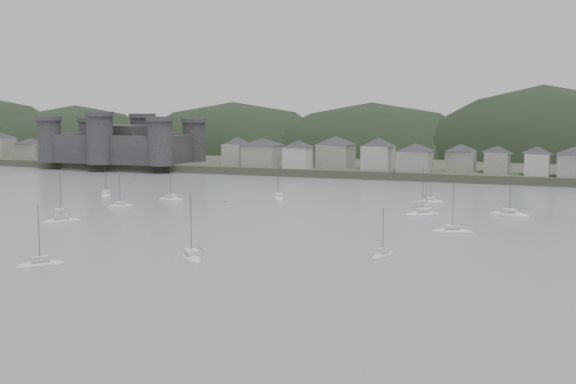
% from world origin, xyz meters
% --- Properties ---
extents(ground, '(900.00, 900.00, 0.00)m').
position_xyz_m(ground, '(0.00, 0.00, 0.00)').
color(ground, slate).
rests_on(ground, ground).
extents(far_shore_land, '(900.00, 250.00, 3.00)m').
position_xyz_m(far_shore_land, '(0.00, 295.00, 1.50)').
color(far_shore_land, '#383D2D').
rests_on(far_shore_land, ground).
extents(forested_ridge, '(851.55, 103.94, 102.57)m').
position_xyz_m(forested_ridge, '(4.83, 269.40, -11.28)').
color(forested_ridge, black).
rests_on(forested_ridge, ground).
extents(castle, '(66.00, 43.00, 20.00)m').
position_xyz_m(castle, '(-120.00, 179.80, 10.96)').
color(castle, '#323235').
rests_on(castle, far_shore_land).
extents(waterfront_town, '(451.48, 28.46, 12.92)m').
position_xyz_m(waterfront_town, '(50.59, 183.34, 8.66)').
color(waterfront_town, gray).
rests_on(waterfront_town, far_shore_land).
extents(sailboat_lead, '(3.84, 7.40, 9.69)m').
position_xyz_m(sailboat_lead, '(28.52, 99.88, 0.18)').
color(sailboat_lead, silver).
rests_on(sailboat_lead, ground).
extents(moored_fleet, '(239.82, 141.62, 13.83)m').
position_xyz_m(moored_fleet, '(-9.32, 69.02, 0.17)').
color(moored_fleet, silver).
rests_on(moored_fleet, ground).
extents(motor_launch_far, '(6.95, 7.05, 3.75)m').
position_xyz_m(motor_launch_far, '(-50.01, 53.16, 0.30)').
color(motor_launch_far, black).
rests_on(motor_launch_far, ground).
extents(mooring_buoys, '(155.27, 116.18, 0.70)m').
position_xyz_m(mooring_buoys, '(-12.36, 79.37, 0.15)').
color(mooring_buoys, '#AF543A').
rests_on(mooring_buoys, ground).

